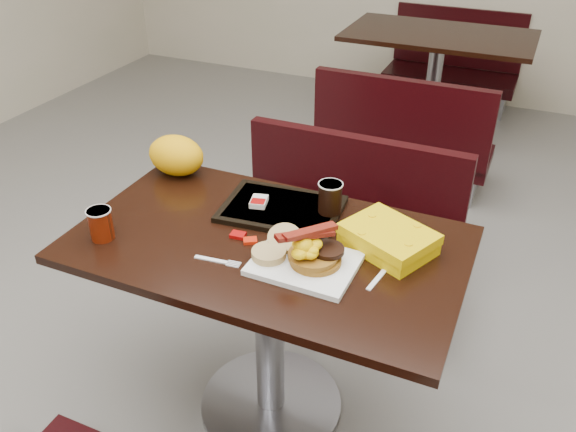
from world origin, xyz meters
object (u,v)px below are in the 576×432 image
at_px(coffee_cup_near, 101,224).
at_px(clamshell, 388,239).
at_px(pancake_stack, 316,257).
at_px(knife, 382,274).
at_px(bench_far_n, 451,62).
at_px(table_near, 270,331).
at_px(coffee_cup_far, 330,198).
at_px(table_far, 432,89).
at_px(tray, 282,209).
at_px(hashbrown_sleeve_left, 259,202).
at_px(fork, 211,260).
at_px(paper_bag, 176,155).
at_px(bench_near_n, 338,231).
at_px(bench_far_s, 407,129).
at_px(platter, 305,264).

xyz_separation_m(coffee_cup_near, clamshell, (0.82, 0.30, -0.02)).
distance_m(pancake_stack, knife, 0.19).
bearing_deg(bench_far_n, table_near, -90.00).
xyz_separation_m(pancake_stack, coffee_cup_far, (-0.06, 0.27, 0.04)).
bearing_deg(bench_far_n, table_far, -90.00).
bearing_deg(tray, knife, -31.92).
relative_size(pancake_stack, clamshell, 0.59).
relative_size(hashbrown_sleeve_left, coffee_cup_far, 0.68).
relative_size(table_far, tray, 3.10).
xyz_separation_m(fork, paper_bag, (-0.39, 0.42, 0.07)).
bearing_deg(fork, paper_bag, 126.17).
height_order(bench_near_n, paper_bag, paper_bag).
bearing_deg(knife, bench_near_n, -143.68).
xyz_separation_m(table_near, bench_far_s, (0.00, 1.90, -0.02)).
distance_m(knife, tray, 0.45).
height_order(bench_near_n, bench_far_s, same).
relative_size(tray, paper_bag, 1.83).
height_order(platter, coffee_cup_near, coffee_cup_near).
relative_size(bench_near_n, hashbrown_sleeve_left, 14.21).
bearing_deg(bench_near_n, bench_far_s, 90.00).
bearing_deg(bench_far_s, platter, -85.53).
bearing_deg(coffee_cup_far, table_near, -120.67).
relative_size(bench_far_n, coffee_cup_far, 9.66).
xyz_separation_m(table_far, platter, (0.15, -2.67, 0.38)).
height_order(table_far, coffee_cup_far, coffee_cup_far).
bearing_deg(bench_near_n, pancake_stack, -76.51).
bearing_deg(tray, bench_far_n, 83.79).
bearing_deg(bench_far_n, bench_near_n, -90.00).
height_order(table_far, fork, fork).
bearing_deg(coffee_cup_far, tray, -167.42).
distance_m(pancake_stack, tray, 0.32).
distance_m(bench_near_n, coffee_cup_far, 0.68).
bearing_deg(pancake_stack, knife, 12.48).
bearing_deg(coffee_cup_near, table_far, 80.39).
relative_size(coffee_cup_near, tray, 0.26).
height_order(clamshell, paper_bag, paper_bag).
bearing_deg(bench_far_n, clamshell, -83.76).
distance_m(table_far, knife, 2.67).
height_order(table_far, platter, platter).
bearing_deg(pancake_stack, coffee_cup_near, -168.98).
xyz_separation_m(platter, knife, (0.21, 0.05, -0.01)).
distance_m(bench_far_s, fork, 2.10).
xyz_separation_m(bench_far_n, coffee_cup_near, (-0.47, -3.49, 0.44)).
bearing_deg(clamshell, tray, -164.93).
xyz_separation_m(bench_far_n, platter, (0.15, -3.37, 0.40)).
distance_m(coffee_cup_near, fork, 0.37).
distance_m(bench_near_n, bench_far_s, 1.20).
bearing_deg(hashbrown_sleeve_left, clamshell, -19.99).
distance_m(coffee_cup_near, tray, 0.58).
xyz_separation_m(table_near, platter, (0.15, -0.07, 0.38)).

